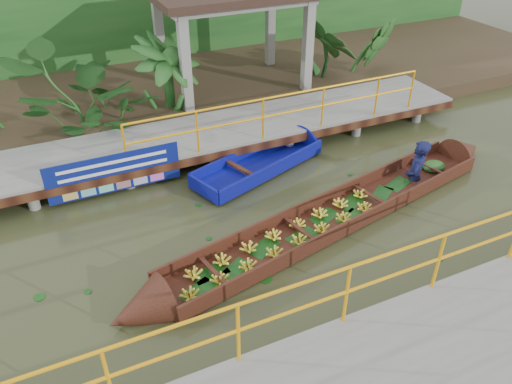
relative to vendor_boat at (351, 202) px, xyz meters
name	(u,v)px	position (x,y,z in m)	size (l,w,h in m)	color
ground	(215,245)	(-2.87, 0.21, -0.28)	(80.00, 80.00, 0.00)	#32341A
land_strip	(126,94)	(-2.87, 7.71, -0.06)	(30.00, 8.00, 0.45)	#34271A
far_dock	(164,144)	(-2.85, 3.64, 0.20)	(16.00, 2.06, 1.66)	slate
pavilion	(231,3)	(0.13, 6.51, 2.54)	(4.40, 3.00, 3.00)	slate
foliage_backdrop	(101,14)	(-2.87, 10.21, 1.72)	(30.00, 0.80, 4.00)	#164518
vendor_boat	(351,202)	(0.00, 0.00, 0.00)	(9.63, 2.92, 2.28)	#33170D
moored_blue_boat	(285,151)	(-0.12, 2.63, -0.12)	(3.96, 2.22, 0.92)	#0C1086
blue_banner	(115,173)	(-4.18, 2.69, 0.28)	(2.81, 0.04, 0.88)	navy
tropical_plants	(159,76)	(-2.35, 5.51, 1.16)	(14.58, 1.58, 1.98)	#164518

